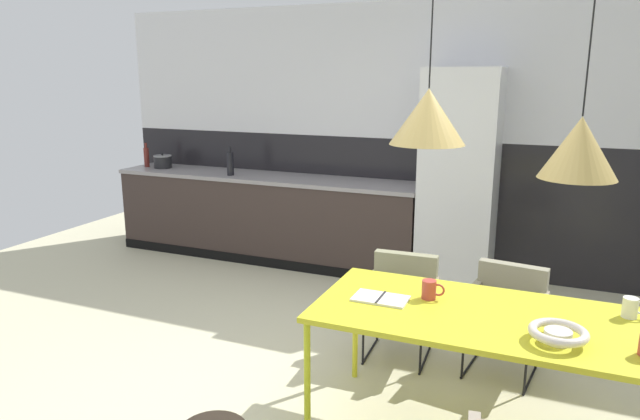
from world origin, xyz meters
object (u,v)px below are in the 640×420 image
at_px(armchair_far_side, 507,304).
at_px(pendant_lamp_over_table_far, 579,148).
at_px(open_book, 381,298).
at_px(bottle_vinegar_dark, 146,157).
at_px(bottle_spice_small, 230,163).
at_px(pendant_lamp_over_table_near, 428,117).
at_px(cooking_pot, 163,162).
at_px(refrigerator_column, 459,179).
at_px(fruit_bowl, 558,333).
at_px(mug_dark_espresso, 631,308).
at_px(dining_table, 486,322).
at_px(armchair_facing_counter, 401,292).
at_px(mug_glass_clear, 430,290).

bearing_deg(armchair_far_side, pendant_lamp_over_table_far, 116.88).
bearing_deg(open_book, bottle_vinegar_dark, 145.82).
relative_size(bottle_spice_small, pendant_lamp_over_table_near, 0.31).
bearing_deg(cooking_pot, refrigerator_column, 0.04).
distance_m(fruit_bowl, mug_dark_espresso, 0.57).
distance_m(dining_table, cooking_pot, 4.66).
bearing_deg(pendant_lamp_over_table_far, pendant_lamp_over_table_near, 174.07).
bearing_deg(armchair_facing_counter, pendant_lamp_over_table_far, 137.07).
distance_m(mug_dark_espresso, pendant_lamp_over_table_far, 0.95).
bearing_deg(open_book, refrigerator_column, 89.99).
xyz_separation_m(refrigerator_column, bottle_spice_small, (-2.40, -0.13, 0.03)).
xyz_separation_m(mug_glass_clear, bottle_vinegar_dark, (-3.86, 2.34, 0.23)).
distance_m(armchair_facing_counter, bottle_vinegar_dark, 3.90).
height_order(armchair_far_side, armchair_facing_counter, armchair_far_side).
relative_size(mug_glass_clear, pendant_lamp_over_table_near, 0.13).
distance_m(dining_table, mug_glass_clear, 0.35).
relative_size(refrigerator_column, mug_glass_clear, 15.85).
xyz_separation_m(refrigerator_column, fruit_bowl, (0.92, -2.65, -0.22)).
xyz_separation_m(bottle_vinegar_dark, bottle_spice_small, (1.21, -0.12, 0.01)).
xyz_separation_m(mug_glass_clear, pendant_lamp_over_table_far, (0.68, -0.14, 0.84)).
xyz_separation_m(dining_table, mug_glass_clear, (-0.32, 0.10, 0.10)).
height_order(fruit_bowl, mug_dark_espresso, mug_dark_espresso).
distance_m(fruit_bowl, mug_glass_clear, 0.73).
distance_m(armchair_facing_counter, cooking_pot, 3.70).
distance_m(open_book, bottle_vinegar_dark, 4.38).
height_order(mug_glass_clear, cooking_pot, cooking_pot).
bearing_deg(open_book, cooking_pot, 144.01).
distance_m(mug_glass_clear, pendant_lamp_over_table_near, 0.96).
xyz_separation_m(fruit_bowl, pendant_lamp_over_table_far, (0.01, 0.15, 0.85)).
xyz_separation_m(dining_table, cooking_pot, (-3.96, 2.44, 0.28)).
xyz_separation_m(cooking_pot, pendant_lamp_over_table_near, (3.60, -2.42, 0.77)).
bearing_deg(bottle_vinegar_dark, fruit_bowl, -30.18).
relative_size(dining_table, pendant_lamp_over_table_far, 1.60).
xyz_separation_m(dining_table, fruit_bowl, (0.35, -0.20, 0.09)).
xyz_separation_m(cooking_pot, bottle_spice_small, (0.99, -0.13, 0.06)).
bearing_deg(cooking_pot, pendant_lamp_over_table_far, -29.96).
bearing_deg(fruit_bowl, pendant_lamp_over_table_far, 85.81).
bearing_deg(bottle_spice_small, mug_glass_clear, -39.95).
relative_size(mug_dark_espresso, pendant_lamp_over_table_far, 0.11).
xyz_separation_m(refrigerator_column, cooking_pot, (-3.39, -0.00, -0.03)).
xyz_separation_m(refrigerator_column, open_book, (-0.00, -2.47, -0.26)).
bearing_deg(open_book, pendant_lamp_over_table_far, -1.70).
bearing_deg(dining_table, cooking_pot, 148.35).
bearing_deg(pendant_lamp_over_table_far, bottle_vinegar_dark, 151.37).
bearing_deg(cooking_pot, mug_dark_espresso, -25.24).
relative_size(refrigerator_column, armchair_facing_counter, 2.84).
height_order(armchair_far_side, bottle_spice_small, bottle_spice_small).
bearing_deg(pendant_lamp_over_table_far, mug_glass_clear, 168.01).
bearing_deg(open_book, armchair_far_side, 55.61).
bearing_deg(pendant_lamp_over_table_near, mug_dark_espresso, 12.06).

